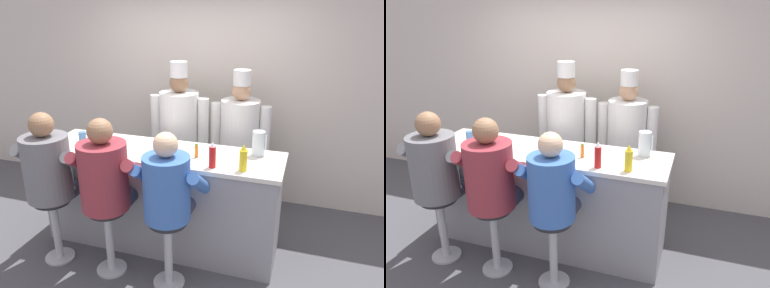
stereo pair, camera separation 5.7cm
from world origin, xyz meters
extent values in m
plane|color=#4C4C51|center=(0.00, 0.00, 0.00)|extent=(20.00, 20.00, 0.00)
cube|color=beige|center=(0.00, 1.65, 1.35)|extent=(10.00, 0.06, 2.70)
cube|color=gray|center=(0.00, 0.34, 0.50)|extent=(2.35, 0.65, 1.00)
cube|color=silver|center=(0.00, 0.34, 1.02)|extent=(2.40, 0.68, 0.04)
cylinder|color=red|center=(0.59, 0.11, 1.14)|extent=(0.06, 0.06, 0.19)
cone|color=white|center=(0.59, 0.11, 1.26)|extent=(0.05, 0.05, 0.05)
cylinder|color=yellow|center=(0.86, 0.12, 1.13)|extent=(0.07, 0.07, 0.19)
cone|color=yellow|center=(0.86, 0.12, 1.25)|extent=(0.06, 0.06, 0.06)
cylinder|color=orange|center=(0.39, 0.28, 1.10)|extent=(0.03, 0.03, 0.12)
cylinder|color=#287F2D|center=(0.39, 0.28, 1.17)|extent=(0.02, 0.02, 0.01)
cylinder|color=silver|center=(0.93, 0.52, 1.16)|extent=(0.12, 0.12, 0.24)
cube|color=silver|center=(1.00, 0.52, 1.17)|extent=(0.01, 0.01, 0.14)
cylinder|color=white|center=(0.09, 0.24, 1.05)|extent=(0.27, 0.27, 0.02)
ellipsoid|color=#E0BC60|center=(0.09, 0.24, 1.07)|extent=(0.12, 0.09, 0.03)
cylinder|color=white|center=(-0.63, 0.10, 1.07)|extent=(0.15, 0.15, 0.06)
cylinder|color=#4C7AB2|center=(-0.88, 0.35, 1.09)|extent=(0.08, 0.08, 0.10)
torus|color=#4C7AB2|center=(-0.83, 0.35, 1.09)|extent=(0.07, 0.01, 0.07)
cylinder|color=#B2B5BA|center=(-0.87, -0.25, 0.01)|extent=(0.29, 0.29, 0.02)
cylinder|color=#B2B5BA|center=(-0.87, -0.25, 0.34)|extent=(0.07, 0.07, 0.64)
cylinder|color=#232328|center=(-0.87, -0.25, 0.65)|extent=(0.34, 0.34, 0.05)
cylinder|color=#33384C|center=(-0.98, -0.04, 0.70)|extent=(0.16, 0.43, 0.16)
cylinder|color=#33384C|center=(-0.76, -0.04, 0.70)|extent=(0.16, 0.43, 0.16)
cylinder|color=slate|center=(-0.87, -0.25, 0.98)|extent=(0.43, 0.43, 0.60)
cylinder|color=slate|center=(-1.14, -0.13, 1.01)|extent=(0.11, 0.46, 0.37)
cylinder|color=slate|center=(-0.60, -0.13, 1.01)|extent=(0.11, 0.46, 0.37)
sphere|color=#8C6647|center=(-0.87, -0.25, 1.39)|extent=(0.22, 0.22, 0.22)
cylinder|color=#B2B5BA|center=(-0.28, -0.25, 0.01)|extent=(0.29, 0.29, 0.02)
cylinder|color=#B2B5BA|center=(-0.28, -0.25, 0.34)|extent=(0.07, 0.07, 0.64)
cylinder|color=#232328|center=(-0.28, -0.25, 0.65)|extent=(0.34, 0.34, 0.05)
cylinder|color=#33384C|center=(-0.39, -0.04, 0.70)|extent=(0.16, 0.43, 0.16)
cylinder|color=#33384C|center=(-0.18, -0.04, 0.70)|extent=(0.16, 0.43, 0.16)
cylinder|color=maroon|center=(-0.28, -0.25, 0.98)|extent=(0.43, 0.43, 0.60)
cylinder|color=maroon|center=(-0.55, -0.13, 1.01)|extent=(0.11, 0.46, 0.37)
cylinder|color=maroon|center=(-0.02, -0.13, 1.01)|extent=(0.11, 0.46, 0.37)
sphere|color=#8C6647|center=(-0.28, -0.25, 1.39)|extent=(0.22, 0.22, 0.22)
cylinder|color=#B2B5BA|center=(0.30, -0.25, 0.01)|extent=(0.29, 0.29, 0.02)
cylinder|color=#B2B5BA|center=(0.30, -0.25, 0.34)|extent=(0.07, 0.07, 0.64)
cylinder|color=#232328|center=(0.30, -0.25, 0.65)|extent=(0.34, 0.34, 0.05)
cylinder|color=#33384C|center=(0.20, -0.05, 0.69)|extent=(0.15, 0.40, 0.15)
cylinder|color=#33384C|center=(0.40, -0.05, 0.69)|extent=(0.15, 0.40, 0.15)
cylinder|color=#3866B7|center=(0.30, -0.25, 0.96)|extent=(0.40, 0.40, 0.56)
cylinder|color=#3866B7|center=(0.05, -0.14, 0.99)|extent=(0.10, 0.43, 0.34)
cylinder|color=#3866B7|center=(0.55, -0.14, 0.99)|extent=(0.10, 0.43, 0.34)
sphere|color=#DBB28E|center=(0.30, -0.25, 1.34)|extent=(0.20, 0.20, 0.20)
cube|color=#232328|center=(-0.08, 1.10, 0.42)|extent=(0.35, 0.19, 0.83)
cube|color=white|center=(-0.08, 1.05, 0.58)|extent=(0.31, 0.02, 0.50)
cylinder|color=white|center=(-0.08, 1.10, 1.14)|extent=(0.45, 0.45, 0.62)
sphere|color=#8C6647|center=(-0.08, 1.10, 1.56)|extent=(0.21, 0.21, 0.21)
cylinder|color=white|center=(-0.08, 1.10, 1.71)|extent=(0.19, 0.19, 0.17)
cylinder|color=white|center=(-0.36, 1.10, 1.14)|extent=(0.13, 0.13, 0.53)
cylinder|color=white|center=(0.21, 1.10, 1.14)|extent=(0.13, 0.13, 0.53)
cube|color=#232328|center=(0.63, 1.15, 0.40)|extent=(0.33, 0.18, 0.80)
cube|color=white|center=(0.63, 1.10, 0.56)|extent=(0.30, 0.02, 0.48)
cylinder|color=white|center=(0.63, 1.15, 1.10)|extent=(0.43, 0.43, 0.60)
sphere|color=tan|center=(0.63, 1.15, 1.51)|extent=(0.21, 0.21, 0.21)
cylinder|color=white|center=(0.63, 1.15, 1.65)|extent=(0.19, 0.19, 0.17)
cylinder|color=white|center=(0.35, 1.15, 1.10)|extent=(0.12, 0.12, 0.51)
cylinder|color=white|center=(0.90, 1.15, 1.10)|extent=(0.12, 0.12, 0.51)
camera|label=1|loc=(1.36, -2.81, 2.37)|focal=35.00mm
camera|label=2|loc=(1.41, -2.79, 2.37)|focal=35.00mm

